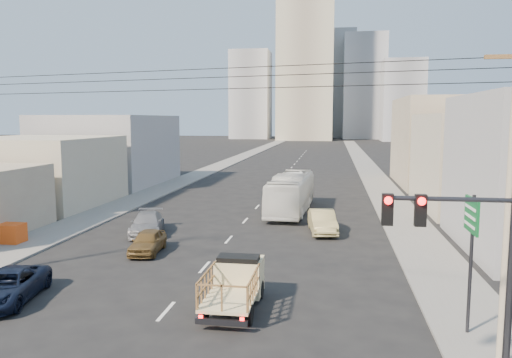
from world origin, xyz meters
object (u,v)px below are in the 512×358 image
(flatbed_pickup, at_px, (235,281))
(crate_stack, at_px, (8,233))
(utility_pole, at_px, (510,202))
(navy_pickup, at_px, (7,286))
(city_bus, at_px, (291,193))
(green_sign, at_px, (471,231))
(traffic_signal, at_px, (468,260))
(sedan_tan, at_px, (322,222))
(sedan_grey, at_px, (147,224))
(sedan_brown, at_px, (148,242))

(flatbed_pickup, height_order, crate_stack, flatbed_pickup)
(utility_pole, bearing_deg, navy_pickup, 170.67)
(city_bus, xyz_separation_m, green_sign, (8.08, -22.59, 2.17))
(traffic_signal, xyz_separation_m, utility_pole, (1.73, 2.51, 1.11))
(sedan_tan, distance_m, utility_pole, 19.27)
(city_bus, relative_size, traffic_signal, 1.88)
(city_bus, height_order, sedan_grey, city_bus)
(city_bus, height_order, green_sign, green_sign)
(sedan_brown, height_order, green_sign, green_sign)
(flatbed_pickup, relative_size, green_sign, 0.88)
(navy_pickup, height_order, city_bus, city_bus)
(flatbed_pickup, distance_m, traffic_signal, 10.00)
(traffic_signal, bearing_deg, city_bus, 103.63)
(navy_pickup, height_order, green_sign, green_sign)
(flatbed_pickup, height_order, city_bus, city_bus)
(flatbed_pickup, relative_size, sedan_grey, 0.91)
(sedan_grey, relative_size, green_sign, 0.96)
(navy_pickup, relative_size, city_bus, 0.42)
(traffic_signal, distance_m, green_sign, 5.21)
(navy_pickup, bearing_deg, green_sign, -11.84)
(green_sign, bearing_deg, sedan_grey, 141.95)
(city_bus, distance_m, utility_pole, 26.72)
(sedan_brown, relative_size, green_sign, 0.76)
(traffic_signal, height_order, utility_pole, utility_pole)
(sedan_brown, relative_size, crate_stack, 2.11)
(sedan_brown, bearing_deg, sedan_grey, 106.20)
(navy_pickup, bearing_deg, flatbed_pickup, -5.46)
(sedan_tan, height_order, utility_pole, utility_pole)
(sedan_brown, distance_m, sedan_tan, 11.76)
(utility_pole, bearing_deg, flatbed_pickup, 156.84)
(navy_pickup, distance_m, sedan_grey, 12.70)
(navy_pickup, bearing_deg, city_bus, 55.56)
(navy_pickup, distance_m, traffic_signal, 17.86)
(sedan_brown, bearing_deg, traffic_signal, -50.48)
(sedan_tan, height_order, green_sign, green_sign)
(flatbed_pickup, relative_size, traffic_signal, 0.73)
(sedan_brown, xyz_separation_m, crate_stack, (-9.09, 0.57, 0.04))
(flatbed_pickup, distance_m, city_bus, 21.30)
(navy_pickup, height_order, crate_stack, navy_pickup)
(sedan_brown, bearing_deg, sedan_tan, 28.98)
(city_bus, bearing_deg, traffic_signal, -73.34)
(city_bus, height_order, utility_pole, utility_pole)
(sedan_grey, bearing_deg, navy_pickup, -109.39)
(flatbed_pickup, distance_m, sedan_tan, 14.43)
(city_bus, xyz_separation_m, traffic_signal, (6.69, -27.60, 2.51))
(city_bus, xyz_separation_m, crate_stack, (-16.08, -13.29, -0.88))
(flatbed_pickup, height_order, sedan_brown, flatbed_pickup)
(sedan_grey, bearing_deg, traffic_signal, -63.58)
(sedan_grey, xyz_separation_m, traffic_signal, (15.42, -18.17, 3.38))
(sedan_grey, bearing_deg, green_sign, -51.96)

